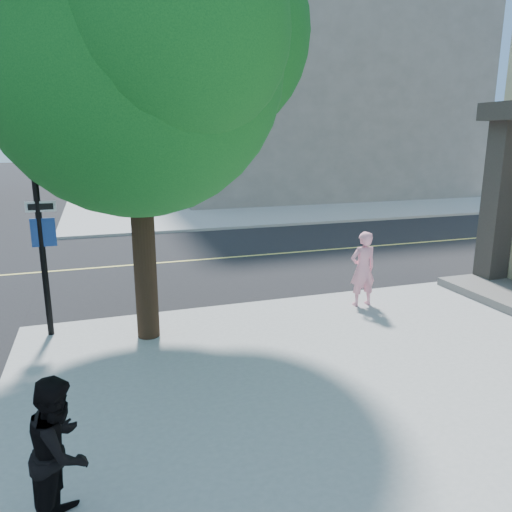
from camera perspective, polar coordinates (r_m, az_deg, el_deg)
name	(u,v)px	position (r m, az deg, el deg)	size (l,w,h in m)	color
ground	(76,327)	(10.35, -20.40, -7.80)	(140.00, 140.00, 0.00)	black
road_ew	(81,269)	(14.64, -19.91, -1.48)	(140.00, 9.00, 0.01)	black
sidewalk_ne	(292,190)	(33.93, 4.28, 7.70)	(29.00, 25.00, 0.12)	#9D9D9D
filler_ne	(298,84)	(34.56, 4.97, 19.52)	(18.00, 16.00, 14.00)	slate
man_on_phone	(363,269)	(10.57, 12.43, -1.48)	(0.59, 0.39, 1.62)	pink
pedestrian	(61,451)	(5.12, -21.96, -20.44)	(0.72, 0.56, 1.48)	black
street_tree	(140,28)	(8.70, -13.42, 24.62)	(6.09, 5.54, 8.09)	black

